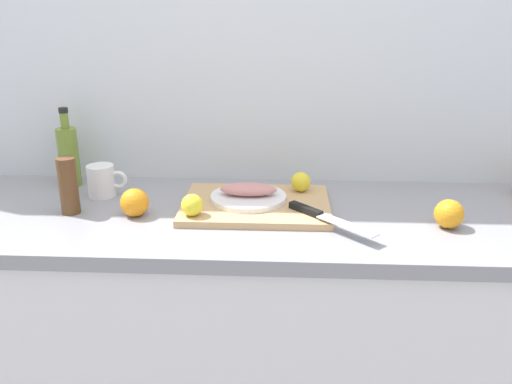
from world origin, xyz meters
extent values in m
cube|color=silver|center=(0.00, 0.33, 1.25)|extent=(3.20, 0.05, 2.50)
cube|color=white|center=(0.00, 0.00, 0.43)|extent=(2.00, 0.58, 0.86)
cube|color=gray|center=(0.00, 0.00, 0.88)|extent=(2.00, 0.60, 0.04)
cube|color=tan|center=(0.01, 0.03, 0.91)|extent=(0.42, 0.32, 0.02)
cylinder|color=white|center=(-0.01, 0.05, 0.93)|extent=(0.22, 0.22, 0.01)
ellipsoid|color=tan|center=(-0.01, 0.05, 0.95)|extent=(0.17, 0.07, 0.04)
cube|color=silver|center=(0.26, -0.14, 0.93)|extent=(0.15, 0.15, 0.00)
cube|color=black|center=(0.15, -0.04, 0.93)|extent=(0.09, 0.09, 0.02)
sphere|color=yellow|center=(0.14, 0.13, 0.95)|extent=(0.06, 0.06, 0.06)
sphere|color=yellow|center=(-0.15, -0.08, 0.95)|extent=(0.06, 0.06, 0.06)
cylinder|color=olive|center=(-0.60, 0.21, 0.99)|extent=(0.06, 0.06, 0.19)
cylinder|color=olive|center=(-0.60, 0.21, 1.11)|extent=(0.03, 0.03, 0.05)
cylinder|color=black|center=(-0.60, 0.21, 1.15)|extent=(0.03, 0.03, 0.02)
cylinder|color=white|center=(-0.46, 0.11, 0.95)|extent=(0.08, 0.08, 0.10)
torus|color=white|center=(-0.41, 0.11, 0.95)|extent=(0.06, 0.01, 0.06)
sphere|color=orange|center=(0.53, -0.08, 0.94)|extent=(0.08, 0.08, 0.08)
sphere|color=orange|center=(-0.32, -0.04, 0.94)|extent=(0.08, 0.08, 0.08)
cylinder|color=brown|center=(-0.51, -0.03, 0.98)|extent=(0.05, 0.05, 0.16)
camera|label=1|loc=(0.09, -1.41, 1.47)|focal=37.57mm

